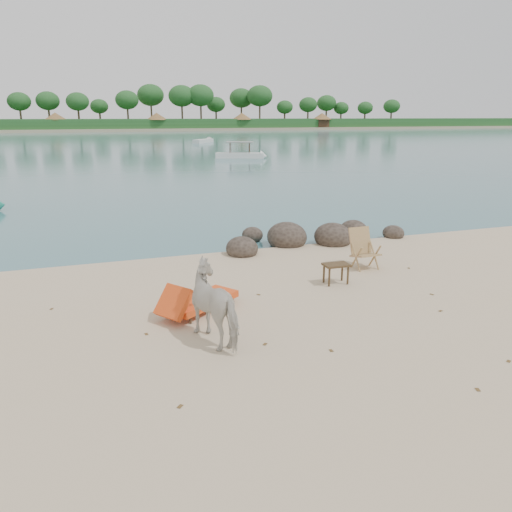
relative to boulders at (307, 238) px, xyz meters
The scene contains 11 objects.
water 83.83m from the boulders, 91.99° to the left, with size 400.00×400.00×0.00m, color #346568.
far_shore 163.80m from the boulders, 91.02° to the left, with size 420.00×90.00×1.40m, color tan.
far_scenery 130.54m from the boulders, 91.27° to the left, with size 420.00×18.00×9.50m.
boulders is the anchor object (origin of this frame).
cow 7.45m from the boulders, 126.98° to the right, with size 0.74×1.61×1.36m, color beige.
side_table 4.03m from the boulders, 105.07° to the right, with size 0.60×0.39×0.49m, color #352315, non-canonical shape.
lounge_chair 6.33m from the boulders, 134.67° to the right, with size 2.00×0.70×0.60m, color #EF4D1C, non-canonical shape.
deck_chair 3.07m from the boulders, 85.00° to the right, with size 0.66×0.73×1.04m, color tan, non-canonical shape.
boat_mid 33.85m from the boulders, 76.19° to the left, with size 5.17×1.16×2.53m, color silver, non-canonical shape.
boat_far 62.95m from the boulders, 79.62° to the left, with size 5.40×1.21×0.63m, color silver, non-canonical shape.
dead_leaves 6.63m from the boulders, 109.61° to the right, with size 8.90×5.60×0.00m.
Camera 1 is at (-3.65, -7.72, 3.90)m, focal length 35.00 mm.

